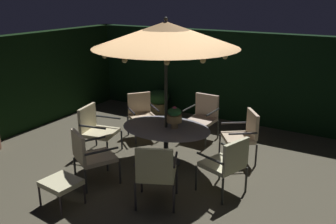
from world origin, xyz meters
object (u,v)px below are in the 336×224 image
(patio_chair_east, at_px, (244,133))
(potted_plant_right_far, at_px, (159,101))
(patio_chair_north, at_px, (156,171))
(patio_chair_south, at_px, (142,112))
(patio_chair_southeast, at_px, (203,115))
(ottoman_footrest, at_px, (61,184))
(patio_chair_southwest, at_px, (96,127))
(patio_chair_west, at_px, (90,154))
(centerpiece_planter, at_px, (174,116))
(patio_umbrella, at_px, (166,35))
(patio_dining_table, at_px, (166,133))
(patio_chair_northeast, at_px, (227,162))

(patio_chair_east, bearing_deg, potted_plant_right_far, 150.71)
(patio_chair_north, bearing_deg, patio_chair_south, 128.42)
(patio_chair_southeast, bearing_deg, ottoman_footrest, -100.90)
(patio_chair_southwest, distance_m, patio_chair_west, 1.28)
(patio_chair_south, distance_m, potted_plant_right_far, 1.69)
(centerpiece_planter, height_order, patio_chair_west, centerpiece_planter)
(patio_umbrella, xyz_separation_m, patio_chair_east, (1.20, 0.87, -1.85))
(patio_chair_southwest, height_order, potted_plant_right_far, patio_chair_southwest)
(patio_umbrella, bearing_deg, potted_plant_right_far, 124.32)
(patio_chair_north, height_order, potted_plant_right_far, patio_chair_north)
(centerpiece_planter, xyz_separation_m, ottoman_footrest, (-0.78, -2.08, -0.60))
(patio_umbrella, xyz_separation_m, centerpiece_planter, (0.16, 0.03, -1.45))
(patio_chair_north, relative_size, patio_chair_south, 1.03)
(centerpiece_planter, distance_m, patio_chair_southeast, 1.52)
(patio_chair_east, xyz_separation_m, patio_chair_west, (-1.90, -2.18, -0.02))
(patio_umbrella, xyz_separation_m, patio_chair_west, (-0.70, -1.31, -1.87))
(patio_chair_southeast, distance_m, patio_chair_west, 2.90)
(patio_chair_south, relative_size, ottoman_footrest, 1.69)
(patio_chair_north, relative_size, patio_chair_west, 1.06)
(patio_umbrella, relative_size, centerpiece_planter, 6.53)
(centerpiece_planter, relative_size, patio_chair_southwest, 0.43)
(patio_chair_southeast, xyz_separation_m, potted_plant_right_far, (-1.77, 1.01, -0.19))
(patio_chair_north, distance_m, patio_chair_southwest, 2.33)
(patio_dining_table, height_order, ottoman_footrest, patio_dining_table)
(patio_chair_southeast, height_order, patio_chair_southwest, patio_chair_southeast)
(patio_dining_table, bearing_deg, patio_chair_northeast, -19.02)
(patio_dining_table, bearing_deg, patio_umbrella, -108.86)
(patio_chair_north, xyz_separation_m, patio_chair_west, (-1.32, 0.03, -0.05))
(centerpiece_planter, xyz_separation_m, patio_chair_southwest, (-1.62, -0.32, -0.42))
(patio_chair_southeast, distance_m, ottoman_footrest, 3.61)
(patio_chair_east, relative_size, patio_chair_southeast, 1.00)
(patio_chair_east, distance_m, patio_chair_south, 2.37)
(patio_chair_west, bearing_deg, patio_chair_northeast, 21.57)
(patio_dining_table, distance_m, patio_chair_southwest, 1.49)
(patio_chair_south, bearing_deg, patio_umbrella, -37.92)
(patio_dining_table, relative_size, patio_chair_east, 1.75)
(patio_umbrella, height_order, patio_chair_west, patio_umbrella)
(patio_chair_west, distance_m, ottoman_footrest, 0.77)
(patio_chair_west, bearing_deg, potted_plant_right_far, 104.85)
(patio_chair_southwest, bearing_deg, patio_chair_southeast, 49.47)
(patio_dining_table, height_order, patio_chair_north, patio_chair_north)
(patio_chair_north, bearing_deg, patio_chair_southwest, 153.11)
(patio_umbrella, xyz_separation_m, patio_chair_south, (-1.17, 0.91, -1.85))
(patio_dining_table, xyz_separation_m, patio_chair_west, (-0.70, -1.31, -0.07))
(patio_chair_east, bearing_deg, patio_umbrella, -144.09)
(patio_chair_southeast, bearing_deg, patio_chair_north, -78.84)
(patio_chair_east, distance_m, ottoman_footrest, 3.45)
(patio_dining_table, xyz_separation_m, patio_chair_northeast, (1.40, -0.48, -0.05))
(patio_chair_east, bearing_deg, patio_chair_north, -104.70)
(ottoman_footrest, bearing_deg, patio_chair_east, 58.06)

